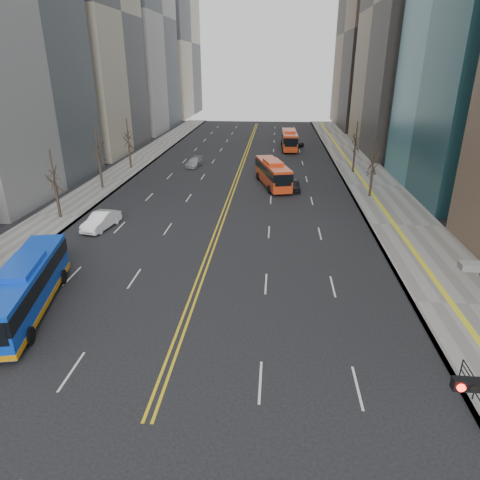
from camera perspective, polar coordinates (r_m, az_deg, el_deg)
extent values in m
cube|color=slate|center=(56.64, 17.40, 6.94)|extent=(7.00, 130.00, 0.15)
cube|color=slate|center=(59.33, -16.88, 7.67)|extent=(5.00, 130.00, 0.15)
cube|color=gold|center=(65.21, 0.00, 9.83)|extent=(0.15, 100.00, 0.01)
cube|color=gold|center=(65.18, 0.36, 9.82)|extent=(0.15, 100.00, 0.01)
cube|color=#A39B84|center=(83.10, -23.52, 26.14)|extent=(22.00, 22.00, 44.00)
cube|color=gray|center=(107.79, -16.01, 26.84)|extent=(20.00, 26.00, 48.00)
cube|color=#817059|center=(83.72, 24.83, 26.61)|extent=(20.00, 26.00, 46.00)
cube|color=#A39B84|center=(137.85, -10.50, 24.45)|extent=(18.00, 30.00, 40.00)
cube|color=brown|center=(114.18, 18.61, 24.75)|extent=(18.00, 30.00, 42.00)
cube|color=black|center=(14.78, 28.48, -16.59)|extent=(1.10, 0.28, 0.38)
cylinder|color=#FF190C|center=(14.53, 27.40, -17.08)|extent=(0.24, 0.08, 0.24)
cylinder|color=black|center=(14.67, 28.72, -16.97)|extent=(0.24, 0.08, 0.24)
cube|color=#999993|center=(12.67, 29.12, -3.10)|extent=(0.90, 0.35, 0.18)
cylinder|color=black|center=(22.82, 28.79, -17.14)|extent=(0.06, 0.06, 1.00)
cylinder|color=black|center=(23.89, 27.41, -14.94)|extent=(0.06, 0.06, 1.00)
cylinder|color=#32251F|center=(45.55, -23.12, 4.81)|extent=(0.28, 0.28, 3.60)
cylinder|color=#32251F|center=(55.11, -18.07, 8.53)|extent=(0.28, 0.28, 4.00)
cylinder|color=#32251F|center=(65.17, -14.47, 10.83)|extent=(0.28, 0.28, 3.80)
cylinder|color=#32251F|center=(51.17, 17.07, 7.35)|extent=(0.28, 0.28, 3.50)
cylinder|color=#32251F|center=(62.63, 14.95, 10.31)|extent=(0.28, 0.28, 3.75)
cube|color=blue|center=(29.09, -26.72, -5.69)|extent=(4.50, 11.21, 2.58)
cube|color=black|center=(28.87, -26.89, -4.76)|extent=(4.56, 11.25, 0.94)
cube|color=blue|center=(28.52, -27.19, -3.21)|extent=(2.58, 4.14, 0.40)
cube|color=orange|center=(29.58, -26.35, -7.56)|extent=(4.56, 11.25, 0.35)
cylinder|color=black|center=(26.39, -26.26, -11.38)|extent=(0.50, 1.04, 1.00)
cylinder|color=black|center=(32.91, -26.40, -4.65)|extent=(0.50, 1.04, 1.00)
cylinder|color=black|center=(32.20, -22.56, -4.56)|extent=(0.50, 1.04, 1.00)
cube|color=red|center=(53.95, 4.38, 8.88)|extent=(4.75, 10.28, 2.57)
cube|color=black|center=(53.83, 4.40, 9.42)|extent=(4.81, 10.32, 0.93)
cube|color=red|center=(53.65, 4.43, 10.32)|extent=(2.65, 3.86, 0.40)
cylinder|color=black|center=(50.95, 3.97, 6.77)|extent=(0.54, 1.04, 1.00)
cylinder|color=black|center=(51.53, 6.45, 6.86)|extent=(0.54, 1.04, 1.00)
cylinder|color=black|center=(57.00, 2.44, 8.48)|extent=(0.54, 1.04, 1.00)
cylinder|color=black|center=(57.51, 4.68, 8.55)|extent=(0.54, 1.04, 1.00)
cube|color=red|center=(79.10, 6.60, 13.17)|extent=(2.63, 10.65, 2.74)
cube|color=black|center=(79.02, 6.62, 13.56)|extent=(2.69, 10.67, 0.99)
cube|color=red|center=(78.89, 6.65, 14.22)|extent=(2.00, 3.75, 0.40)
cylinder|color=black|center=(75.91, 5.74, 11.89)|extent=(0.32, 1.01, 1.00)
cylinder|color=black|center=(76.04, 7.60, 11.82)|extent=(0.32, 1.01, 1.00)
cylinder|color=black|center=(82.60, 5.60, 12.74)|extent=(0.32, 1.01, 1.00)
cylinder|color=black|center=(82.71, 7.31, 12.68)|extent=(0.32, 1.01, 1.00)
imported|color=white|center=(41.61, -18.03, 2.47)|extent=(2.46, 4.88, 1.54)
imported|color=black|center=(52.44, 7.14, 7.30)|extent=(1.63, 3.99, 1.36)
imported|color=#9F9FA4|center=(65.26, -6.11, 10.27)|extent=(2.30, 4.50, 1.25)
imported|color=black|center=(82.78, 7.41, 12.76)|extent=(3.53, 4.80, 1.21)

